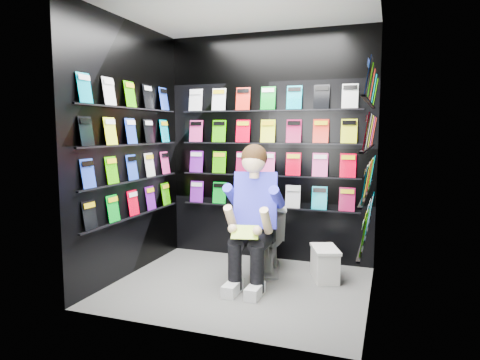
% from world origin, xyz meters
% --- Properties ---
extents(floor, '(2.40, 2.40, 0.00)m').
position_xyz_m(floor, '(0.00, 0.00, 0.00)').
color(floor, slate).
rests_on(floor, ground).
extents(ceiling, '(2.40, 2.40, 0.00)m').
position_xyz_m(ceiling, '(0.00, 0.00, 2.60)').
color(ceiling, white).
rests_on(ceiling, floor).
extents(wall_back, '(2.40, 0.04, 2.60)m').
position_xyz_m(wall_back, '(0.00, 1.00, 1.30)').
color(wall_back, black).
rests_on(wall_back, floor).
extents(wall_front, '(2.40, 0.04, 2.60)m').
position_xyz_m(wall_front, '(0.00, -1.00, 1.30)').
color(wall_front, black).
rests_on(wall_front, floor).
extents(wall_left, '(0.04, 2.00, 2.60)m').
position_xyz_m(wall_left, '(-1.20, 0.00, 1.30)').
color(wall_left, black).
rests_on(wall_left, floor).
extents(wall_right, '(0.04, 2.00, 2.60)m').
position_xyz_m(wall_right, '(1.20, 0.00, 1.30)').
color(wall_right, black).
rests_on(wall_right, floor).
extents(comics_back, '(2.10, 0.06, 1.37)m').
position_xyz_m(comics_back, '(0.00, 0.97, 1.31)').
color(comics_back, '#F50022').
rests_on(comics_back, wall_back).
extents(comics_left, '(0.06, 1.70, 1.37)m').
position_xyz_m(comics_left, '(-1.17, 0.00, 1.31)').
color(comics_left, '#F50022').
rests_on(comics_left, wall_left).
extents(comics_right, '(0.06, 1.70, 1.37)m').
position_xyz_m(comics_right, '(1.17, 0.00, 1.31)').
color(comics_right, '#F50022').
rests_on(comics_right, wall_right).
extents(toilet, '(0.58, 0.82, 0.73)m').
position_xyz_m(toilet, '(0.11, 0.57, 0.37)').
color(toilet, white).
rests_on(toilet, floor).
extents(longbox, '(0.34, 0.45, 0.30)m').
position_xyz_m(longbox, '(0.75, 0.47, 0.15)').
color(longbox, silver).
rests_on(longbox, floor).
extents(longbox_lid, '(0.37, 0.47, 0.03)m').
position_xyz_m(longbox_lid, '(0.75, 0.47, 0.31)').
color(longbox_lid, silver).
rests_on(longbox_lid, longbox).
extents(reader, '(0.73, 0.92, 1.51)m').
position_xyz_m(reader, '(0.11, 0.19, 0.80)').
color(reader, '#2624C2').
rests_on(reader, toilet).
extents(held_comic, '(0.27, 0.19, 0.10)m').
position_xyz_m(held_comic, '(0.11, -0.16, 0.58)').
color(held_comic, green).
rests_on(held_comic, reader).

